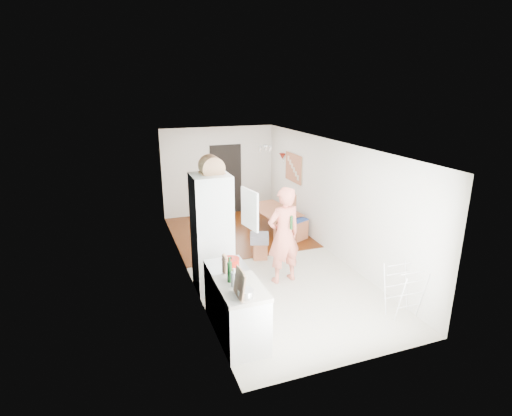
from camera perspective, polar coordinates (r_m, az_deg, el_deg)
room_shell at (r=8.18m, az=0.99°, el=0.43°), size 3.20×7.00×2.50m
floor at (r=8.63m, az=0.95°, el=-7.54°), size 3.20×7.00×0.01m
wood_floor_overlay at (r=10.24m, az=-2.75°, el=-3.41°), size 3.20×3.30×0.01m
sage_wall_panel at (r=5.73m, az=-6.71°, el=-0.86°), size 0.02×3.00×1.30m
tile_splashback at (r=5.50m, az=-5.04°, el=-9.49°), size 0.02×1.90×0.50m
doorway_recess at (r=11.50m, az=-4.29°, el=4.07°), size 0.90×0.04×2.00m
base_cabinet at (r=5.93m, az=-2.10°, el=-15.32°), size 0.60×0.90×0.86m
worktop at (r=5.69m, az=-2.15°, el=-11.41°), size 0.62×0.92×0.06m
range_cooker at (r=6.54m, az=-4.17°, el=-11.88°), size 0.60×0.60×0.88m
cooker_top at (r=6.33m, az=-4.26°, el=-8.24°), size 0.60×0.60×0.04m
fridge_housing at (r=7.18m, az=-6.30°, el=-3.61°), size 0.66×0.66×2.15m
fridge_door at (r=6.91m, az=-0.91°, el=-0.17°), size 0.14×0.56×0.70m
fridge_interior at (r=7.10m, az=-4.00°, el=0.26°), size 0.02×0.52×0.66m
pinboard at (r=10.41m, az=5.41°, el=5.73°), size 0.03×0.90×0.70m
pinboard_frame at (r=10.40m, az=5.34°, el=5.73°), size 0.00×0.94×0.74m
wall_sconce at (r=10.94m, az=3.79°, el=7.40°), size 0.18×0.18×0.16m
person at (r=7.40m, az=4.02°, el=-2.70°), size 0.87×0.63×2.20m
dining_table at (r=10.33m, az=2.58°, el=-1.85°), size 0.93×1.45×0.48m
dining_chair at (r=9.67m, az=5.75°, el=-1.53°), size 0.57×0.57×1.03m
stool at (r=8.67m, az=0.52°, el=-5.97°), size 0.36×0.36×0.40m
grey_drape at (r=8.53m, az=0.49°, el=-4.32°), size 0.50×0.50×0.17m
drying_rack at (r=6.96m, az=20.30°, el=-11.17°), size 0.46×0.41×0.86m
bread_bin at (r=6.93m, az=-6.38°, el=5.84°), size 0.49×0.47×0.22m
red_casserole at (r=6.17m, az=-3.65°, el=-7.91°), size 0.28×0.28×0.16m
steel_pan at (r=5.40m, az=-1.48°, el=-12.10°), size 0.22×0.22×0.11m
held_bottle at (r=7.28m, az=5.08°, el=-2.09°), size 0.06×0.06×0.26m
bottle_a at (r=5.74m, az=-3.78°, el=-9.12°), size 0.08×0.08×0.30m
bottle_b at (r=5.82m, az=-3.78°, el=-9.03°), size 0.06×0.06×0.25m
bottle_c at (r=5.64m, az=-3.14°, el=-10.13°), size 0.10×0.10×0.22m
pepper_mill_front at (r=6.06m, az=-4.59°, el=-8.07°), size 0.07×0.07×0.23m
pepper_mill_back at (r=6.01m, az=-4.32°, el=-8.35°), size 0.07×0.07×0.22m
chopping_boards at (r=5.33m, az=-2.34°, el=-10.77°), size 0.09×0.29×0.39m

